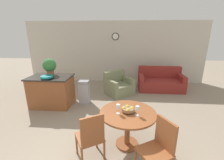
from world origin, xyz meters
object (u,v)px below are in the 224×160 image
at_px(wine_glass_right, 137,109).
at_px(armchair, 119,86).
at_px(dining_chair_near_left, 91,136).
at_px(potted_plant, 50,66).
at_px(dining_table, 128,120).
at_px(kitchen_island, 52,91).
at_px(fruit_bowl, 128,109).
at_px(wine_glass_left, 118,107).
at_px(dining_chair_near_right, 159,147).
at_px(trash_bin, 84,92).
at_px(teal_bowl, 47,77).
at_px(couch, 160,82).

distance_m(wine_glass_right, armchair, 2.90).
distance_m(dining_chair_near_left, potted_plant, 2.92).
bearing_deg(dining_table, kitchen_island, 144.66).
distance_m(dining_chair_near_left, fruit_bowl, 0.81).
bearing_deg(wine_glass_left, fruit_bowl, 20.69).
bearing_deg(potted_plant, dining_chair_near_left, -52.37).
bearing_deg(dining_chair_near_right, wine_glass_right, -0.66).
distance_m(wine_glass_left, trash_bin, 2.26).
bearing_deg(kitchen_island, teal_bowl, -83.02).
relative_size(teal_bowl, couch, 0.20).
distance_m(wine_glass_left, teal_bowl, 2.53).
height_order(dining_chair_near_left, fruit_bowl, dining_chair_near_left).
relative_size(potted_plant, trash_bin, 0.66).
distance_m(potted_plant, armchair, 2.45).
distance_m(dining_table, dining_chair_near_left, 0.77).
relative_size(dining_chair_near_left, wine_glass_right, 5.09).
height_order(potted_plant, trash_bin, potted_plant).
bearing_deg(armchair, dining_table, -122.87).
relative_size(dining_table, kitchen_island, 0.86).
bearing_deg(potted_plant, teal_bowl, -76.05).
distance_m(dining_chair_near_right, couch, 4.05).
xyz_separation_m(teal_bowl, potted_plant, (-0.10, 0.41, 0.23)).
distance_m(teal_bowl, armchair, 2.47).
bearing_deg(couch, kitchen_island, -154.50).
xyz_separation_m(fruit_bowl, wine_glass_left, (-0.18, -0.07, 0.07)).
distance_m(wine_glass_right, teal_bowl, 2.84).
height_order(trash_bin, armchair, armchair).
distance_m(fruit_bowl, trash_bin, 2.29).
bearing_deg(dining_table, potted_plant, 142.63).
height_order(dining_table, dining_chair_near_right, dining_chair_near_right).
height_order(dining_chair_near_left, wine_glass_right, dining_chair_near_left).
bearing_deg(armchair, potted_plant, 164.99).
xyz_separation_m(dining_chair_near_left, kitchen_island, (-1.66, 2.06, -0.04)).
height_order(teal_bowl, couch, teal_bowl).
relative_size(dining_table, potted_plant, 2.14).
xyz_separation_m(wine_glass_left, potted_plant, (-2.16, 1.86, 0.34)).
distance_m(trash_bin, armchair, 1.37).
distance_m(dining_table, armchair, 2.73).
bearing_deg(dining_chair_near_right, wine_glass_left, 18.76).
relative_size(dining_chair_near_left, teal_bowl, 2.68).
distance_m(dining_chair_near_right, potted_plant, 3.76).
bearing_deg(kitchen_island, wine_glass_right, -35.28).
bearing_deg(kitchen_island, fruit_bowl, -35.36).
bearing_deg(dining_chair_near_right, trash_bin, 5.69).
height_order(teal_bowl, trash_bin, teal_bowl).
height_order(kitchen_island, armchair, kitchen_island).
bearing_deg(fruit_bowl, kitchen_island, 144.64).
bearing_deg(dining_table, dining_chair_near_left, -143.90).
height_order(dining_chair_near_left, potted_plant, potted_plant).
bearing_deg(trash_bin, wine_glass_right, -52.45).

